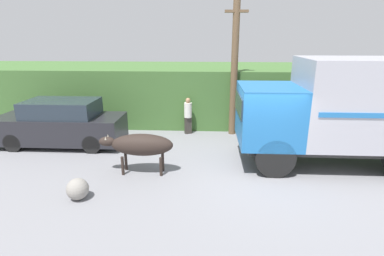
% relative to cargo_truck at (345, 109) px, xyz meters
% --- Properties ---
extents(ground_plane, '(60.00, 60.00, 0.00)m').
position_rel_cargo_truck_xyz_m(ground_plane, '(-2.77, -0.86, -1.86)').
color(ground_plane, gray).
extents(hillside_embankment, '(32.00, 5.14, 2.59)m').
position_rel_cargo_truck_xyz_m(hillside_embankment, '(-2.77, 5.90, -0.57)').
color(hillside_embankment, '#426B33').
rests_on(hillside_embankment, ground_plane).
extents(cargo_truck, '(6.12, 2.37, 3.39)m').
position_rel_cargo_truck_xyz_m(cargo_truck, '(0.00, 0.00, 0.00)').
color(cargo_truck, '#2D2D2D').
rests_on(cargo_truck, ground_plane).
extents(brown_cow, '(2.23, 0.66, 1.24)m').
position_rel_cargo_truck_xyz_m(brown_cow, '(-6.22, -0.96, -0.97)').
color(brown_cow, '#2D231E').
rests_on(brown_cow, ground_plane).
extents(parked_suv, '(4.67, 1.73, 1.75)m').
position_rel_cargo_truck_xyz_m(parked_suv, '(-9.75, 1.29, -1.02)').
color(parked_suv, '#232328').
rests_on(parked_suv, ground_plane).
extents(pedestrian_on_hill, '(0.42, 0.42, 1.55)m').
position_rel_cargo_truck_xyz_m(pedestrian_on_hill, '(-5.07, 3.00, -1.02)').
color(pedestrian_on_hill, '#38332D').
rests_on(pedestrian_on_hill, ground_plane).
extents(utility_pole, '(0.90, 0.28, 5.59)m').
position_rel_cargo_truck_xyz_m(utility_pole, '(-3.19, 3.08, 1.03)').
color(utility_pole, brown).
rests_on(utility_pole, ground_plane).
extents(roadside_rock, '(0.56, 0.56, 0.56)m').
position_rel_cargo_truck_xyz_m(roadside_rock, '(-7.51, -2.59, -1.58)').
color(roadside_rock, gray).
rests_on(roadside_rock, ground_plane).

